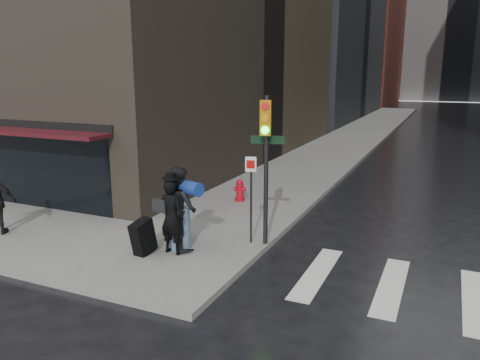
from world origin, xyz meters
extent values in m
plane|color=black|center=(0.00, 0.00, 0.00)|extent=(140.00, 140.00, 0.00)
cube|color=slate|center=(0.00, 27.00, 0.07)|extent=(4.00, 50.00, 0.15)
cube|color=silver|center=(3.50, 1.00, 0.01)|extent=(0.50, 3.00, 0.01)
cube|color=silver|center=(5.10, 1.00, 0.01)|extent=(0.50, 3.00, 0.01)
cube|color=silver|center=(6.70, 1.00, 0.01)|extent=(0.50, 3.00, 0.01)
cube|color=brown|center=(-13.00, 62.00, 13.00)|extent=(22.00, 20.00, 26.00)
cube|color=black|center=(-7.00, 2.05, 1.40)|extent=(8.00, 0.12, 2.60)
cube|color=black|center=(-7.00, 1.98, 2.82)|extent=(8.40, 0.08, 0.22)
imported|color=black|center=(0.11, 0.38, 1.06)|extent=(0.71, 0.51, 1.82)
cylinder|color=black|center=(0.11, 0.38, 1.99)|extent=(0.39, 0.39, 0.05)
cylinder|color=black|center=(0.11, 0.38, 2.05)|extent=(0.24, 0.24, 0.15)
cube|color=black|center=(-0.20, 0.36, 1.30)|extent=(0.40, 0.16, 0.32)
cube|color=black|center=(-0.48, 0.02, 0.57)|extent=(0.38, 0.73, 0.92)
cylinder|color=black|center=(-0.48, 0.02, 1.06)|extent=(0.04, 0.04, 0.42)
imported|color=black|center=(0.10, 0.72, 1.18)|extent=(1.25, 1.16, 2.06)
cube|color=black|center=(-0.23, 1.13, 0.77)|extent=(0.70, 0.58, 0.38)
cylinder|color=navy|center=(0.46, 0.68, 1.73)|extent=(0.69, 0.51, 0.33)
cylinder|color=black|center=(1.90, 1.90, 2.00)|extent=(0.11, 0.11, 3.71)
cube|color=#AA730B|center=(1.95, 1.70, 3.35)|extent=(0.29, 0.22, 0.83)
cylinder|color=red|center=(1.97, 1.61, 3.63)|extent=(0.19, 0.09, 0.19)
cylinder|color=orange|center=(1.97, 1.61, 3.35)|extent=(0.19, 0.09, 0.19)
cylinder|color=#19E533|center=(1.97, 1.61, 3.07)|extent=(0.19, 0.09, 0.19)
cylinder|color=black|center=(1.54, 1.81, 1.26)|extent=(0.06, 0.06, 2.22)
cube|color=white|center=(1.54, 1.78, 2.19)|extent=(0.28, 0.08, 0.37)
cube|color=black|center=(1.90, 1.98, 2.79)|extent=(0.82, 0.22, 0.20)
cylinder|color=#AE0A1B|center=(-0.35, 5.31, 0.20)|extent=(0.33, 0.33, 0.10)
cylinder|color=#AE0A1B|center=(-0.35, 5.31, 0.46)|extent=(0.25, 0.25, 0.61)
sphere|color=#AE0A1B|center=(-0.35, 5.31, 0.79)|extent=(0.23, 0.23, 0.23)
cylinder|color=#AE0A1B|center=(-0.35, 5.31, 0.56)|extent=(0.43, 0.23, 0.14)
camera|label=1|loc=(5.93, -8.60, 4.38)|focal=35.00mm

